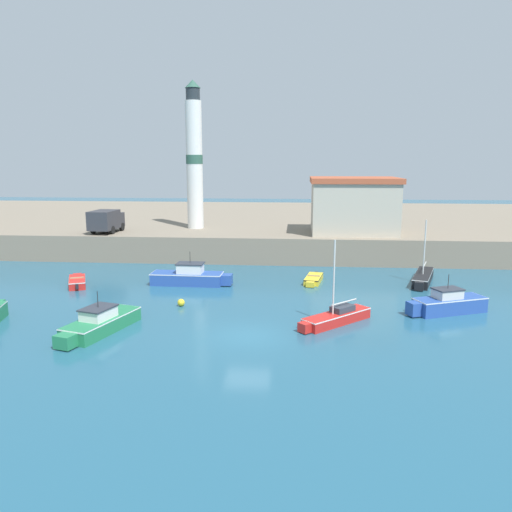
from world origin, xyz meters
The scene contains 13 objects.
ground_plane centered at (0.00, 0.00, 0.00)m, with size 200.00×200.00×0.00m, color #235670.
quay_seawall centered at (0.00, 38.70, 1.24)m, with size 120.00×40.00×2.48m, color gray.
motorboat_blue_0 centered at (-5.62, 11.18, 0.63)m, with size 6.28×1.91×2.60m.
dinghy_red_1 centered at (-14.16, 10.14, 0.32)m, with size 2.37×3.76×0.66m.
motorboat_green_2 centered at (-8.28, 0.00, 0.54)m, with size 3.13×6.00×2.36m.
dinghy_yellow_3 centered at (3.95, 12.71, 0.26)m, with size 1.65×3.78×0.54m.
motorboat_blue_4 centered at (12.11, 5.32, 0.61)m, with size 5.34×3.15×2.49m.
sailboat_red_6 centered at (4.98, 2.59, 0.41)m, with size 4.46×4.35×5.01m.
sailboat_black_7 centered at (12.52, 13.29, 0.42)m, with size 2.85×5.88×4.98m.
mooring_buoy centered at (-4.93, 5.34, 0.24)m, with size 0.48×0.48×0.48m, color yellow.
lighthouse centered at (-8.00, 25.42, 9.73)m, with size 1.70×1.70×14.86m.
harbor_shed_near_wharf centered at (8.00, 23.19, 5.19)m, with size 8.36×6.99×5.36m.
truck_on_quay centered at (-16.02, 21.31, 3.70)m, with size 2.35×4.40×2.20m.
Camera 1 is at (2.63, -25.77, 9.42)m, focal length 35.00 mm.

